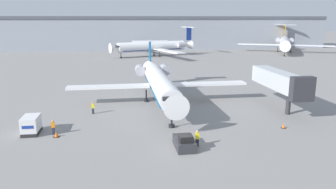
# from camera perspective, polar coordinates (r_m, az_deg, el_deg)

# --- Properties ---
(ground_plane) EXTENTS (600.00, 600.00, 0.00)m
(ground_plane) POSITION_cam_1_polar(r_m,az_deg,el_deg) (35.80, 2.60, -9.60)
(ground_plane) COLOR gray
(terminal_building) EXTENTS (180.00, 16.80, 14.70)m
(terminal_building) POSITION_cam_1_polar(r_m,az_deg,el_deg) (152.66, -6.18, 10.65)
(terminal_building) COLOR #8C939E
(terminal_building) RESTS_ON ground
(airplane_main) EXTENTS (29.95, 32.21, 9.34)m
(airplane_main) POSITION_cam_1_polar(r_m,az_deg,el_deg) (54.38, -1.60, 2.32)
(airplane_main) COLOR white
(airplane_main) RESTS_ON ground
(pushback_tug) EXTENTS (2.00, 3.82, 1.75)m
(pushback_tug) POSITION_cam_1_polar(r_m,az_deg,el_deg) (36.06, 2.87, -8.33)
(pushback_tug) COLOR #2D2D33
(pushback_tug) RESTS_ON ground
(luggage_cart) EXTENTS (1.88, 3.12, 2.20)m
(luggage_cart) POSITION_cam_1_polar(r_m,az_deg,el_deg) (43.53, -22.74, -4.92)
(luggage_cart) COLOR #232326
(luggage_cart) RESTS_ON ground
(worker_near_tug) EXTENTS (0.40, 0.26, 1.87)m
(worker_near_tug) POSITION_cam_1_polar(r_m,az_deg,el_deg) (36.40, 5.12, -7.56)
(worker_near_tug) COLOR #232838
(worker_near_tug) RESTS_ON ground
(worker_by_wing) EXTENTS (0.40, 0.25, 1.80)m
(worker_by_wing) POSITION_cam_1_polar(r_m,az_deg,el_deg) (49.66, -12.95, -2.23)
(worker_by_wing) COLOR #232838
(worker_by_wing) RESTS_ON ground
(worker_on_apron) EXTENTS (0.40, 0.26, 1.87)m
(worker_on_apron) POSITION_cam_1_polar(r_m,az_deg,el_deg) (42.22, -19.36, -5.34)
(worker_on_apron) COLOR #232838
(worker_on_apron) RESTS_ON ground
(traffic_cone_left) EXTENTS (0.70, 0.70, 0.67)m
(traffic_cone_left) POSITION_cam_1_polar(r_m,az_deg,el_deg) (41.51, -18.88, -6.59)
(traffic_cone_left) COLOR black
(traffic_cone_left) RESTS_ON ground
(traffic_cone_right) EXTENTS (0.51, 0.51, 0.69)m
(traffic_cone_right) POSITION_cam_1_polar(r_m,az_deg,el_deg) (44.85, 19.48, -5.16)
(traffic_cone_right) COLOR black
(traffic_cone_right) RESTS_ON ground
(airplane_parked_far_left) EXTENTS (35.14, 35.61, 10.99)m
(airplane_parked_far_left) POSITION_cam_1_polar(r_m,az_deg,el_deg) (144.59, 19.66, 8.45)
(airplane_parked_far_left) COLOR silver
(airplane_parked_far_left) RESTS_ON ground
(airplane_parked_far_right) EXTENTS (33.06, 38.23, 10.54)m
(airplane_parked_far_right) POSITION_cam_1_polar(r_m,az_deg,el_deg) (122.74, -2.42, 8.36)
(airplane_parked_far_right) COLOR white
(airplane_parked_far_right) RESTS_ON ground
(jet_bridge) EXTENTS (3.20, 14.54, 6.19)m
(jet_bridge) POSITION_cam_1_polar(r_m,az_deg,el_deg) (53.18, 18.91, 2.28)
(jet_bridge) COLOR #2D2D33
(jet_bridge) RESTS_ON ground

